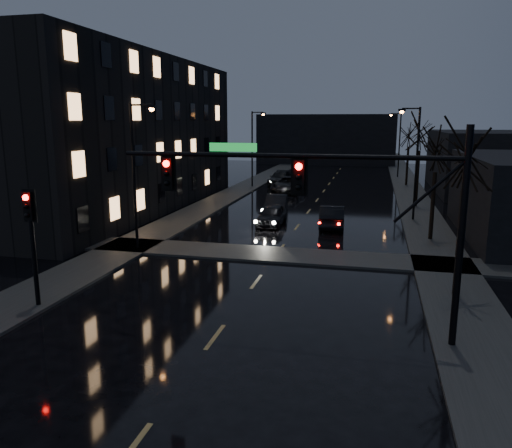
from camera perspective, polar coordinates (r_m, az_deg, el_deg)
The scene contains 21 objects.
sidewalk_left at distance 44.50m, azimuth -4.39°, elevation 2.64°, with size 3.00×140.00×0.12m, color #2D2D2B.
sidewalk_right at distance 42.57m, azimuth 17.98°, elevation 1.68°, with size 3.00×140.00×0.12m, color #2D2D2B.
sidewalk_cross at distance 26.75m, azimuth 2.26°, elevation -3.51°, with size 40.00×3.00×0.12m, color #2D2D2B.
apartment_block at distance 42.62m, azimuth -17.09°, elevation 9.79°, with size 12.00×30.00×12.00m, color black.
commercial_right_far at distance 56.29m, azimuth 25.88°, elevation 6.44°, with size 12.00×18.00×6.00m, color black.
far_block at distance 85.25m, azimuth 8.13°, elevation 9.60°, with size 22.00×10.00×8.00m, color black.
signal_mast at distance 16.02m, azimuth 9.36°, elevation 3.56°, with size 11.11×0.41×7.00m.
signal_pole_left at distance 20.54m, azimuth -24.27°, elevation -0.80°, with size 0.35×0.41×4.53m.
tree_near at distance 21.13m, azimuth 23.05°, elevation 8.42°, with size 3.52×3.52×8.08m.
tree_mid_a at distance 31.05m, azimuth 20.00°, elevation 8.72°, with size 3.30×3.30×7.58m.
tree_mid_b at distance 42.97m, azimuth 18.31°, elevation 10.54°, with size 3.74×3.74×8.59m.
tree_far at distance 56.94m, azimuth 17.13°, elevation 10.23°, with size 3.43×3.43×7.88m.
streetlight_l_near at distance 27.90m, azimuth -13.43°, elevation 6.66°, with size 1.53×0.28×8.00m.
streetlight_l_far at distance 53.37m, azimuth -0.22°, elevation 9.29°, with size 1.53×0.28×8.00m.
streetlight_r_mid at distance 37.00m, azimuth 17.60°, elevation 7.63°, with size 1.53×0.28×8.00m.
streetlight_r_far at distance 64.92m, azimuth 15.91°, elevation 9.30°, with size 1.53×0.28×8.00m.
oncoming_car_a at distance 34.27m, azimuth 1.79°, elevation 1.01°, with size 1.66×4.11×1.40m, color black.
oncoming_car_b at distance 38.48m, azimuth 2.35°, elevation 2.24°, with size 1.54×4.42×1.46m, color black.
oncoming_car_c at distance 50.07m, azimuth 3.74°, elevation 4.53°, with size 2.64×5.73×1.59m, color black.
oncoming_car_d at distance 55.58m, azimuth 2.79°, elevation 5.22°, with size 2.12×5.20×1.51m, color black.
lead_car at distance 33.98m, azimuth 8.70°, elevation 0.87°, with size 1.60×4.58×1.51m, color black.
Camera 1 is at (4.93, -6.83, 7.13)m, focal length 35.00 mm.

